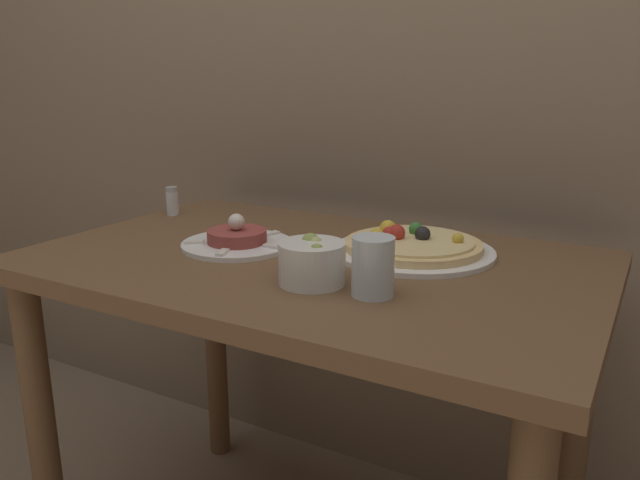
# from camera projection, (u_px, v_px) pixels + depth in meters

# --- Properties ---
(dining_table) EXTENTS (1.10, 0.70, 0.76)m
(dining_table) POSITION_uv_depth(u_px,v_px,m) (311.00, 315.00, 1.26)
(dining_table) COLOR brown
(dining_table) RESTS_ON ground_plane
(pizza_plate) EXTENTS (0.32, 0.32, 0.06)m
(pizza_plate) POSITION_uv_depth(u_px,v_px,m) (412.00, 246.00, 1.24)
(pizza_plate) COLOR white
(pizza_plate) RESTS_ON dining_table
(tartare_plate) EXTENTS (0.23, 0.23, 0.07)m
(tartare_plate) POSITION_uv_depth(u_px,v_px,m) (237.00, 240.00, 1.29)
(tartare_plate) COLOR white
(tartare_plate) RESTS_ON dining_table
(small_bowl) EXTENTS (0.12, 0.12, 0.08)m
(small_bowl) POSITION_uv_depth(u_px,v_px,m) (312.00, 262.00, 1.06)
(small_bowl) COLOR white
(small_bowl) RESTS_ON dining_table
(drinking_glass) EXTENTS (0.07, 0.07, 0.10)m
(drinking_glass) POSITION_uv_depth(u_px,v_px,m) (373.00, 266.00, 1.00)
(drinking_glass) COLOR silver
(drinking_glass) RESTS_ON dining_table
(salt_shaker) EXTENTS (0.03, 0.03, 0.07)m
(salt_shaker) POSITION_uv_depth(u_px,v_px,m) (172.00, 201.00, 1.58)
(salt_shaker) COLOR silver
(salt_shaker) RESTS_ON dining_table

